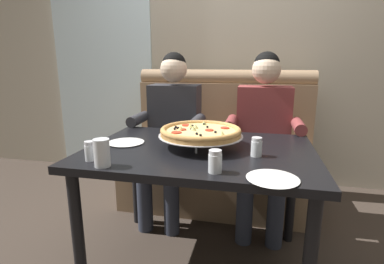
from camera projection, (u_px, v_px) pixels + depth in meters
The scene contains 14 objects.
ground_plane at pixel (199, 263), 1.81m from camera, with size 16.00×16.00×0.00m, color #382D26.
back_wall_with_window at pixel (229, 41), 2.89m from camera, with size 6.00×0.12×2.80m, color #BCB29E.
window_panel at pixel (101, 42), 3.10m from camera, with size 1.10×0.02×2.80m, color white.
booth_bench at pixel (219, 156), 2.58m from camera, with size 1.57×0.78×1.13m.
dining_table at pixel (199, 163), 1.66m from camera, with size 1.25×0.88×0.73m.
diner_left at pixel (171, 125), 2.33m from camera, with size 0.54×0.64×1.27m.
diner_right at pixel (263, 130), 2.18m from camera, with size 0.54×0.64×1.27m.
pizza at pixel (201, 132), 1.65m from camera, with size 0.47×0.47×0.12m.
shaker_pepper_flakes at pixel (90, 152), 1.43m from camera, with size 0.05×0.05×0.10m.
shaker_oregano at pixel (256, 148), 1.49m from camera, with size 0.06×0.06×0.10m.
shaker_parmesan at pixel (215, 163), 1.27m from camera, with size 0.06×0.06×0.10m.
plate_near_left at pixel (126, 141), 1.74m from camera, with size 0.22×0.22×0.02m.
plate_near_right at pixel (273, 177), 1.20m from camera, with size 0.22×0.22×0.02m.
drinking_glass at pixel (102, 155), 1.34m from camera, with size 0.07×0.07×0.13m.
Camera 1 is at (0.30, -1.54, 1.20)m, focal length 27.58 mm.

